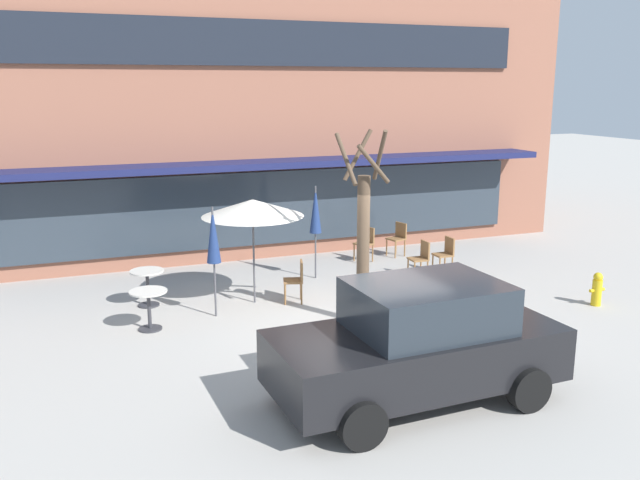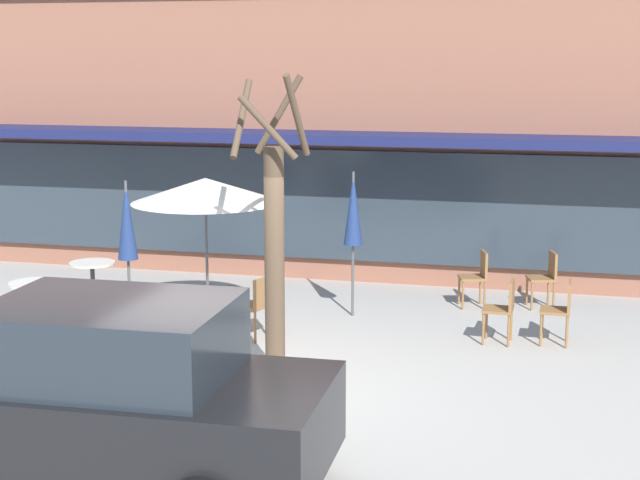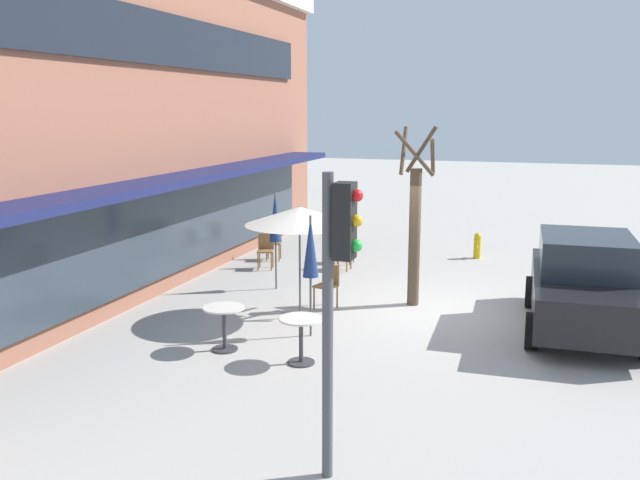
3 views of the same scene
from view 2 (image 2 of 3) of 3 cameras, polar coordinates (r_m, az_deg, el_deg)
name	(u,v)px [view 2 (image 2 of 3)]	position (r m, az deg, el deg)	size (l,w,h in m)	color
ground_plane	(236,394)	(11.62, -4.92, -8.91)	(80.00, 80.00, 0.00)	#ADA8A0
building_facade	(392,60)	(20.62, 4.19, 10.42)	(18.03, 9.10, 7.61)	#935B47
cafe_table_near_wall	(34,299)	(14.38, -16.28, -3.32)	(0.70, 0.70, 0.76)	#333338
cafe_table_streetside	(93,278)	(15.53, -13.09, -2.15)	(0.70, 0.70, 0.76)	#333338
patio_umbrella_green_folded	(205,190)	(13.87, -6.68, 2.88)	(2.10, 2.10, 2.20)	#4C4C51
patio_umbrella_cream_folded	(353,210)	(14.60, 1.94, 1.77)	(0.28, 0.28, 2.20)	#4C4C51
patio_umbrella_corner_open	(127,222)	(13.80, -11.17, 1.05)	(0.28, 0.28, 2.20)	#4C4C51
cafe_chair_0	(256,303)	(13.60, -3.72, -3.65)	(0.50, 0.50, 0.89)	olive
cafe_chair_1	(546,275)	(15.66, 13.00, -2.00)	(0.49, 0.49, 0.89)	olive
cafe_chair_2	(561,307)	(13.74, 13.84, -3.81)	(0.41, 0.41, 0.89)	olive
cafe_chair_3	(504,306)	(13.62, 10.64, -3.80)	(0.42, 0.42, 0.89)	olive
cafe_chair_4	(477,274)	(15.52, 9.13, -1.97)	(0.50, 0.50, 0.89)	olive
parked_sedan	(101,397)	(9.10, -12.60, -8.89)	(4.25, 2.12, 1.76)	black
street_tree	(274,246)	(11.61, -2.69, -0.34)	(0.83, 0.82, 3.70)	brown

